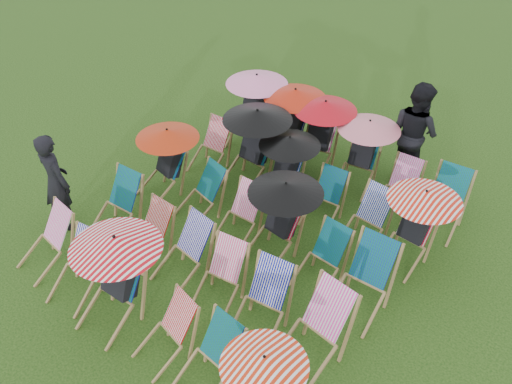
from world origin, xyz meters
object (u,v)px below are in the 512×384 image
Objects in this scene: deckchair_0 at (45,241)px; deckchair_29 at (444,202)px; person_left at (56,182)px; person_rear at (415,132)px.

deckchair_0 is 6.17m from deckchair_29.
deckchair_0 is at bearing 134.97° from person_left.
person_left is at bearing -147.09° from deckchair_29.
person_left reaches higher than deckchair_0.
person_left is at bearing 73.44° from person_rear.
person_left is (-4.75, -3.85, 0.37)m from deckchair_29.
person_left is at bearing 136.41° from deckchair_0.
person_rear reaches higher than person_left.
person_rear reaches higher than deckchair_0.
person_left is 0.90× the size of person_rear.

